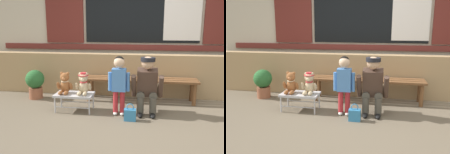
# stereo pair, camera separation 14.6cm
# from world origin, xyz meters

# --- Properties ---
(ground_plane) EXTENTS (60.00, 60.00, 0.00)m
(ground_plane) POSITION_xyz_m (0.00, 0.00, 0.00)
(ground_plane) COLOR brown
(brick_low_wall) EXTENTS (6.68, 0.25, 0.85)m
(brick_low_wall) POSITION_xyz_m (0.00, 1.43, 0.42)
(brick_low_wall) COLOR tan
(brick_low_wall) RESTS_ON ground
(shop_facade) EXTENTS (6.81, 0.26, 3.38)m
(shop_facade) POSITION_xyz_m (0.00, 1.94, 1.70)
(shop_facade) COLOR beige
(shop_facade) RESTS_ON ground
(wooden_bench_long) EXTENTS (2.10, 0.40, 0.44)m
(wooden_bench_long) POSITION_xyz_m (0.02, 1.06, 0.37)
(wooden_bench_long) COLOR brown
(wooden_bench_long) RESTS_ON ground
(small_display_bench) EXTENTS (0.64, 0.36, 0.30)m
(small_display_bench) POSITION_xyz_m (-1.06, 0.36, 0.27)
(small_display_bench) COLOR #BCBCC1
(small_display_bench) RESTS_ON ground
(teddy_bear_plain) EXTENTS (0.28, 0.26, 0.36)m
(teddy_bear_plain) POSITION_xyz_m (-1.22, 0.36, 0.46)
(teddy_bear_plain) COLOR #93562D
(teddy_bear_plain) RESTS_ON small_display_bench
(teddy_bear_with_hat) EXTENTS (0.28, 0.27, 0.36)m
(teddy_bear_with_hat) POSITION_xyz_m (-0.90, 0.37, 0.47)
(teddy_bear_with_hat) COLOR #CCB289
(teddy_bear_with_hat) RESTS_ON small_display_bench
(child_standing) EXTENTS (0.35, 0.18, 0.96)m
(child_standing) POSITION_xyz_m (-0.29, 0.29, 0.59)
(child_standing) COLOR #B7282D
(child_standing) RESTS_ON ground
(adult_crouching) EXTENTS (0.50, 0.49, 0.95)m
(adult_crouching) POSITION_xyz_m (0.16, 0.41, 0.48)
(adult_crouching) COLOR #4C473D
(adult_crouching) RESTS_ON ground
(handbag_on_ground) EXTENTS (0.18, 0.11, 0.27)m
(handbag_on_ground) POSITION_xyz_m (-0.10, 0.07, 0.10)
(handbag_on_ground) COLOR teal
(handbag_on_ground) RESTS_ON ground
(potted_plant) EXTENTS (0.36, 0.36, 0.57)m
(potted_plant) POSITION_xyz_m (-2.02, 0.92, 0.32)
(potted_plant) COLOR brown
(potted_plant) RESTS_ON ground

